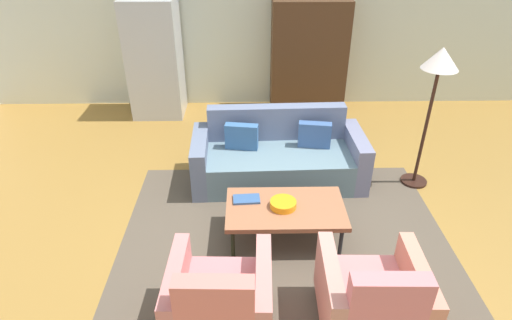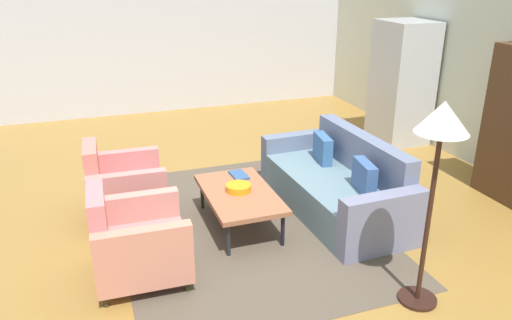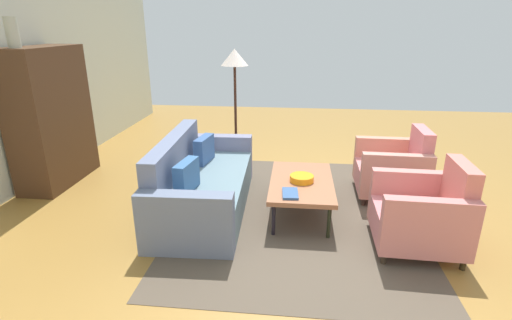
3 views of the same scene
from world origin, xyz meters
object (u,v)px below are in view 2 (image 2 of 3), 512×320
Objects in this scene: coffee_table at (239,195)px; refrigerator at (402,83)px; couch at (339,186)px; armchair_left at (120,189)px; fruit_bowl at (239,188)px; armchair_right at (133,244)px; floor_lamp at (440,137)px; book_stack at (239,175)px.

coffee_table is 3.73m from refrigerator.
coffee_table is (0.00, -1.19, 0.08)m from couch.
armchair_left is 1.30m from fruit_bowl.
refrigerator reaches higher than fruit_bowl.
armchair_left is (-0.60, -1.17, -0.02)m from coffee_table.
couch is 1.77× the size of coffee_table.
armchair_left reaches higher than couch.
fruit_bowl is (-0.62, 1.17, 0.09)m from armchair_right.
floor_lamp reaches higher than couch.
book_stack is (-0.37, 0.12, -0.02)m from fruit_bowl.
armchair_right reaches higher than fruit_bowl.
armchair_left is 0.51× the size of floor_lamp.
armchair_left is 4.58m from refrigerator.
armchair_left is 3.37m from floor_lamp.
armchair_left reaches higher than coffee_table.
floor_lamp is at bearing 30.27° from fruit_bowl.
armchair_left is 3.10× the size of book_stack.
armchair_left is at bearing -116.33° from fruit_bowl.
floor_lamp is (2.11, 0.90, 1.03)m from book_stack.
couch is 2.43m from armchair_right.
armchair_right reaches higher than coffee_table.
floor_lamp reaches higher than fruit_bowl.
couch is at bearing 69.86° from book_stack.
refrigerator reaches higher than floor_lamp.
refrigerator reaches higher than coffee_table.
refrigerator is (-1.84, 2.01, 0.64)m from couch.
armchair_left is 0.48× the size of refrigerator.
floor_lamp is at bearing 64.39° from armchair_right.
couch is 1.15× the size of refrigerator.
floor_lamp is (3.56, -2.18, 0.52)m from refrigerator.
coffee_table is at bearing 88.25° from couch.
book_stack is 0.16× the size of floor_lamp.
couch is 2.43m from armchair_left.
coffee_table is at bearing 64.58° from armchair_left.
armchair_right is (0.60, -2.35, 0.06)m from couch.
armchair_right is 1.63m from book_stack.
coffee_table is 1.36× the size of armchair_left.
floor_lamp is at bearing 30.63° from coffee_table.
refrigerator reaches higher than couch.
refrigerator is (-1.82, 3.20, 0.49)m from fruit_bowl.
coffee_table is 0.65× the size of refrigerator.
armchair_right is 5.03m from refrigerator.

